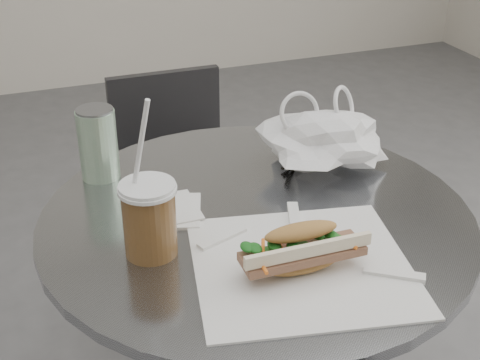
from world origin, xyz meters
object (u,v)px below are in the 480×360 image
object	(u,v)px
iced_coffee	(149,218)
sunglasses	(300,157)
cafe_table	(255,334)
banh_mi	(302,249)
chair_far	(184,228)
drink_can	(98,144)

from	to	relation	value
iced_coffee	sunglasses	distance (m)	0.41
cafe_table	banh_mi	xyz separation A→B (m)	(0.00, -0.18, 0.31)
banh_mi	chair_far	bearing A→B (deg)	88.60
cafe_table	banh_mi	world-z (taller)	banh_mi
banh_mi	drink_can	xyz separation A→B (m)	(-0.23, 0.41, 0.03)
chair_far	drink_can	bearing A→B (deg)	55.52
sunglasses	cafe_table	bearing A→B (deg)	-167.90
iced_coffee	sunglasses	bearing A→B (deg)	29.40
cafe_table	chair_far	world-z (taller)	chair_far
chair_far	iced_coffee	bearing A→B (deg)	70.82
chair_far	sunglasses	distance (m)	0.64
banh_mi	drink_can	size ratio (longest dim) A/B	1.68
cafe_table	banh_mi	bearing A→B (deg)	-89.86
cafe_table	banh_mi	size ratio (longest dim) A/B	3.22
cafe_table	drink_can	distance (m)	0.48
chair_far	banh_mi	size ratio (longest dim) A/B	3.17
iced_coffee	chair_far	bearing A→B (deg)	70.95
chair_far	drink_can	world-z (taller)	drink_can
chair_far	iced_coffee	distance (m)	0.84
iced_coffee	cafe_table	bearing A→B (deg)	14.38
drink_can	sunglasses	bearing A→B (deg)	-12.95
banh_mi	drink_can	world-z (taller)	drink_can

